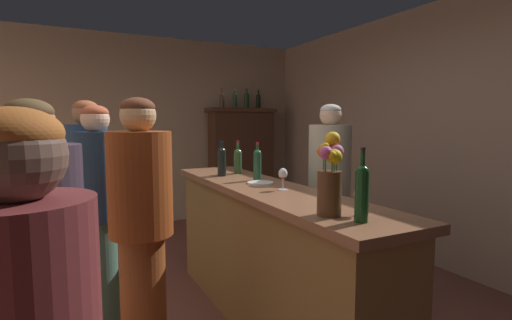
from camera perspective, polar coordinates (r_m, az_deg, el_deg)
name	(u,v)px	position (r m, az deg, el deg)	size (l,w,h in m)	color
wall_back	(129,132)	(5.69, -18.40, 4.02)	(5.18, 0.12, 2.68)	tan
wall_right	(461,137)	(4.19, 28.22, 3.10)	(0.12, 6.46, 2.68)	tan
bar_counter	(266,256)	(2.85, 1.57, -14.14)	(0.54, 2.50, 1.02)	brown
display_cabinet	(241,161)	(5.92, -2.18, -0.10)	(1.06, 0.37, 1.69)	#44291A
wine_bottle_rose	(238,160)	(3.39, -2.73, 0.05)	(0.07, 0.07, 0.29)	#2E522C
wine_bottle_syrah	(222,160)	(3.24, -5.13, -0.01)	(0.07, 0.07, 0.30)	black
wine_bottle_malbec	(257,163)	(3.00, 0.20, -0.49)	(0.06, 0.06, 0.30)	#214A2F
wine_bottle_merlot	(362,191)	(1.82, 15.51, -4.41)	(0.06, 0.06, 0.35)	#133D18
wine_glass_front	(283,175)	(2.58, 4.04, -2.26)	(0.06, 0.06, 0.15)	white
wine_glass_mid	(361,195)	(1.96, 15.34, -5.13)	(0.07, 0.07, 0.14)	white
flower_arrangement	(330,177)	(1.91, 10.98, -2.50)	(0.14, 0.15, 0.41)	#52331B
cheese_plate	(260,183)	(2.85, 0.67, -3.42)	(0.20, 0.20, 0.01)	white
display_bottle_left	(222,99)	(5.78, -5.09, 8.99)	(0.07, 0.07, 0.30)	#473520
display_bottle_midleft	(235,100)	(5.86, -3.17, 8.95)	(0.06, 0.06, 0.28)	#23452C
display_bottle_center	(247,100)	(5.94, -1.41, 9.01)	(0.08, 0.08, 0.31)	#1C3C1F
display_bottle_midright	(258,100)	(6.03, 0.35, 8.89)	(0.07, 0.07, 0.29)	black
patron_tall	(99,209)	(2.87, -22.38, -6.72)	(0.31, 0.31, 1.60)	#3D5D50
patron_in_navy	(38,271)	(1.91, -29.73, -14.23)	(0.38, 0.38, 1.58)	#BBA89B
patron_redhead	(141,223)	(2.38, -16.73, -9.02)	(0.37, 0.37, 1.62)	brown
patron_near_entrance	(89,188)	(3.52, -23.67, -3.88)	(0.33, 0.33, 1.66)	#B1AD8D
bartender	(329,194)	(3.21, 10.84, -5.02)	(0.34, 0.34, 1.63)	#B1A497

